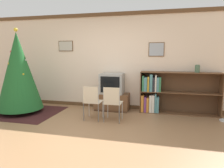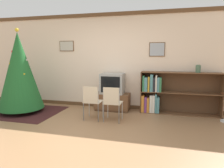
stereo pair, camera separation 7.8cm
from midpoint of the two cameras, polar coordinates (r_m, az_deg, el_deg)
ground_plane at (r=3.94m, az=-9.02°, el=-14.72°), size 24.00×24.00×0.00m
wall_back at (r=5.79m, az=-0.27°, el=6.52°), size 8.59×0.11×2.70m
area_rug at (r=5.99m, az=-23.91°, el=-7.21°), size 2.04×1.57×0.01m
christmas_tree at (r=5.81m, az=-24.56°, el=3.38°), size 1.16×1.16×2.21m
tv_console at (r=5.60m, az=0.52°, el=-5.05°), size 0.95×0.48×0.47m
television at (r=5.50m, az=0.52°, el=0.15°), size 0.63×0.46×0.56m
folding_chair_left at (r=4.71m, az=-5.24°, el=-4.74°), size 0.40×0.40×0.82m
folding_chair_right at (r=4.57m, az=0.56°, el=-5.11°), size 0.40×0.40×0.82m
bookshelf at (r=5.45m, az=15.21°, el=-2.70°), size 2.00×0.36×1.10m
vase at (r=5.42m, az=23.78°, el=4.04°), size 0.12×0.12×0.19m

